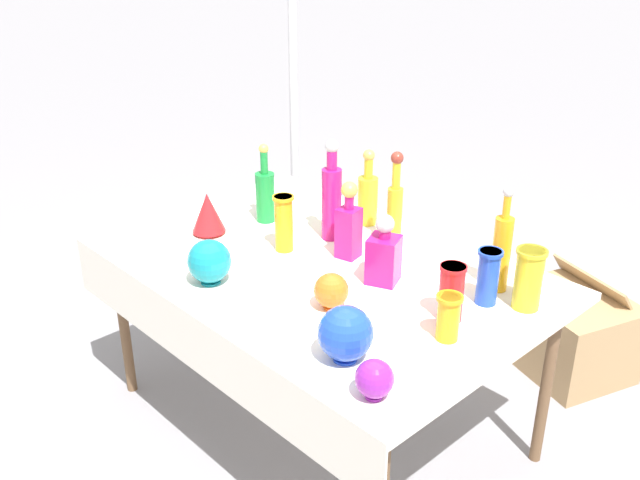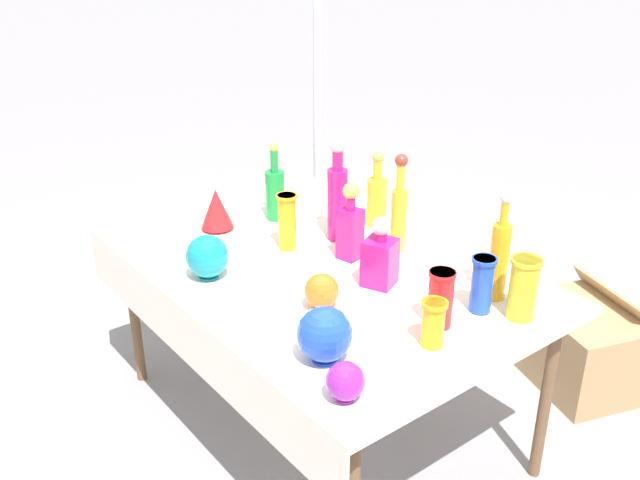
# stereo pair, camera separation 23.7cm
# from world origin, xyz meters

# --- Properties ---
(ground_plane) EXTENTS (40.00, 40.00, 0.00)m
(ground_plane) POSITION_xyz_m (0.00, 0.00, 0.00)
(ground_plane) COLOR gray
(display_table) EXTENTS (1.71, 1.14, 0.76)m
(display_table) POSITION_xyz_m (0.00, -0.03, 0.71)
(display_table) COLOR white
(display_table) RESTS_ON ground
(tall_bottle_0) EXTENTS (0.09, 0.09, 0.33)m
(tall_bottle_0) POSITION_xyz_m (-0.14, 0.41, 0.89)
(tall_bottle_0) COLOR yellow
(tall_bottle_0) RESTS_ON display_table
(tall_bottle_1) EXTENTS (0.08, 0.08, 0.35)m
(tall_bottle_1) POSITION_xyz_m (-0.46, 0.11, 0.89)
(tall_bottle_1) COLOR #198C38
(tall_bottle_1) RESTS_ON display_table
(tall_bottle_2) EXTENTS (0.08, 0.08, 0.42)m
(tall_bottle_2) POSITION_xyz_m (-0.14, 0.20, 0.94)
(tall_bottle_2) COLOR #C61972
(tall_bottle_2) RESTS_ON display_table
(tall_bottle_3) EXTENTS (0.06, 0.06, 0.40)m
(tall_bottle_3) POSITION_xyz_m (0.09, 0.32, 0.93)
(tall_bottle_3) COLOR yellow
(tall_bottle_3) RESTS_ON display_table
(tall_bottle_4) EXTENTS (0.07, 0.07, 0.39)m
(tall_bottle_4) POSITION_xyz_m (0.58, 0.32, 0.92)
(tall_bottle_4) COLOR orange
(tall_bottle_4) RESTS_ON display_table
(square_decanter_0) EXTENTS (0.10, 0.10, 0.31)m
(square_decanter_0) POSITION_xyz_m (0.03, 0.12, 0.90)
(square_decanter_0) COLOR #C61972
(square_decanter_0) RESTS_ON display_table
(square_decanter_1) EXTENTS (0.14, 0.14, 0.26)m
(square_decanter_1) POSITION_xyz_m (0.26, 0.07, 0.87)
(square_decanter_1) COLOR #C61972
(square_decanter_1) RESTS_ON display_table
(slender_vase_0) EXTENTS (0.09, 0.09, 0.20)m
(slender_vase_0) POSITION_xyz_m (0.59, 0.03, 0.86)
(slender_vase_0) COLOR red
(slender_vase_0) RESTS_ON display_table
(slender_vase_1) EXTENTS (0.09, 0.09, 0.23)m
(slender_vase_1) POSITION_xyz_m (-0.19, -0.02, 0.88)
(slender_vase_1) COLOR orange
(slender_vase_1) RESTS_ON display_table
(slender_vase_2) EXTENTS (0.10, 0.10, 0.22)m
(slender_vase_2) POSITION_xyz_m (0.72, 0.28, 0.88)
(slender_vase_2) COLOR yellow
(slender_vase_2) RESTS_ON display_table
(slender_vase_3) EXTENTS (0.09, 0.09, 0.15)m
(slender_vase_3) POSITION_xyz_m (0.66, -0.07, 0.84)
(slender_vase_3) COLOR orange
(slender_vase_3) RESTS_ON display_table
(slender_vase_4) EXTENTS (0.09, 0.09, 0.20)m
(slender_vase_4) POSITION_xyz_m (0.61, 0.21, 0.87)
(slender_vase_4) COLOR blue
(slender_vase_4) RESTS_ON display_table
(fluted_vase_0) EXTENTS (0.14, 0.14, 0.18)m
(fluted_vase_0) POSITION_xyz_m (-0.52, -0.14, 0.85)
(fluted_vase_0) COLOR red
(fluted_vase_0) RESTS_ON display_table
(round_bowl_0) EXTENTS (0.16, 0.16, 0.17)m
(round_bowl_0) POSITION_xyz_m (-0.16, -0.39, 0.85)
(round_bowl_0) COLOR teal
(round_bowl_0) RESTS_ON display_table
(round_bowl_1) EXTENTS (0.11, 0.11, 0.12)m
(round_bowl_1) POSITION_xyz_m (0.70, -0.46, 0.82)
(round_bowl_1) COLOR purple
(round_bowl_1) RESTS_ON display_table
(round_bowl_2) EXTENTS (0.17, 0.17, 0.18)m
(round_bowl_2) POSITION_xyz_m (0.52, -0.38, 0.85)
(round_bowl_2) COLOR blue
(round_bowl_2) RESTS_ON display_table
(round_bowl_3) EXTENTS (0.12, 0.12, 0.13)m
(round_bowl_3) POSITION_xyz_m (0.27, -0.20, 0.83)
(round_bowl_3) COLOR orange
(round_bowl_3) RESTS_ON display_table
(price_tag_left) EXTENTS (0.06, 0.02, 0.04)m
(price_tag_left) POSITION_xyz_m (0.50, -0.50, 0.78)
(price_tag_left) COLOR white
(price_tag_left) RESTS_ON display_table
(price_tag_center) EXTENTS (0.05, 0.02, 0.04)m
(price_tag_center) POSITION_xyz_m (-0.54, -0.52, 0.78)
(price_tag_center) COLOR white
(price_tag_center) RESTS_ON display_table
(price_tag_right) EXTENTS (0.06, 0.02, 0.05)m
(price_tag_right) POSITION_xyz_m (0.11, -0.50, 0.78)
(price_tag_right) COLOR white
(price_tag_right) RESTS_ON display_table
(cardboard_box_behind_left) EXTENTS (0.63, 0.58, 0.46)m
(cardboard_box_behind_left) POSITION_xyz_m (0.51, 1.13, 0.19)
(cardboard_box_behind_left) COLOR tan
(cardboard_box_behind_left) RESTS_ON ground
(canopy_pole) EXTENTS (0.18, 0.18, 2.32)m
(canopy_pole) POSITION_xyz_m (-1.04, 0.79, 0.90)
(canopy_pole) COLOR silver
(canopy_pole) RESTS_ON ground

